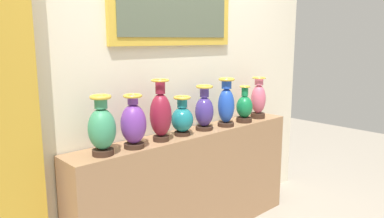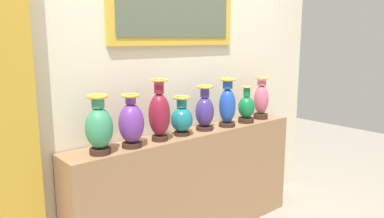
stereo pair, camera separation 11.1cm
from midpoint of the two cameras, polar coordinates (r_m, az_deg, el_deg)
name	(u,v)px [view 2 (the right image)]	position (r m, az deg, el deg)	size (l,w,h in m)	color
display_shelf	(192,186)	(2.99, 1.09, -11.74)	(2.04, 0.29, 0.88)	#99704C
back_wall	(175,64)	(2.92, -1.51, 6.86)	(3.25, 0.14, 2.72)	beige
vase_jade	(99,127)	(2.33, -12.77, -2.75)	(0.17, 0.17, 0.37)	#382319
vase_violet	(131,123)	(2.44, -8.03, -2.17)	(0.17, 0.17, 0.35)	#382319
vase_burgundy	(159,114)	(2.58, -3.81, -0.73)	(0.15, 0.15, 0.43)	#382319
vase_teal	(182,118)	(2.73, -0.42, -1.41)	(0.16, 0.16, 0.29)	#382319
vase_indigo	(205,110)	(2.89, 3.06, -0.22)	(0.15, 0.15, 0.35)	#382319
vase_sapphire	(227,104)	(3.02, 6.50, 0.72)	(0.13, 0.13, 0.40)	#382319
vase_emerald	(246,108)	(3.19, 9.35, 0.17)	(0.14, 0.14, 0.31)	#382319
vase_rose	(261,100)	(3.36, 11.52, 1.38)	(0.13, 0.13, 0.37)	#382319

